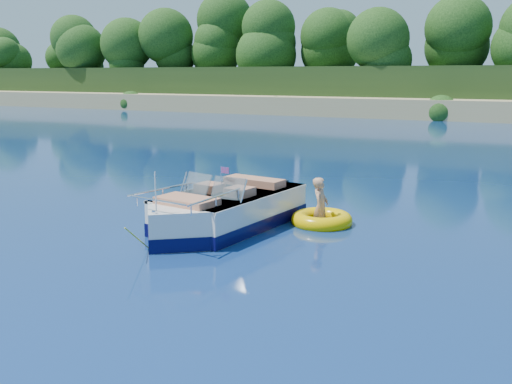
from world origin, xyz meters
TOP-DOWN VIEW (x-y plane):
  - ground at (0.00, 0.00)m, footprint 160.00×160.00m
  - shoreline at (0.00, 63.77)m, footprint 170.00×59.00m
  - treeline at (0.04, 41.01)m, footprint 150.00×7.12m
  - motorboat at (0.88, 1.44)m, footprint 2.34×5.30m
  - tow_tube at (2.72, 2.81)m, footprint 1.84×1.84m
  - boy at (2.68, 2.85)m, footprint 0.45×0.80m

SIDE VIEW (x-z plane):
  - ground at x=0.00m, z-range 0.00..0.00m
  - boy at x=2.68m, z-range -0.75..0.75m
  - tow_tube at x=2.72m, z-range -0.09..0.28m
  - motorboat at x=0.88m, z-range -0.54..1.23m
  - shoreline at x=0.00m, z-range -2.02..3.98m
  - treeline at x=0.04m, z-range 1.45..9.64m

